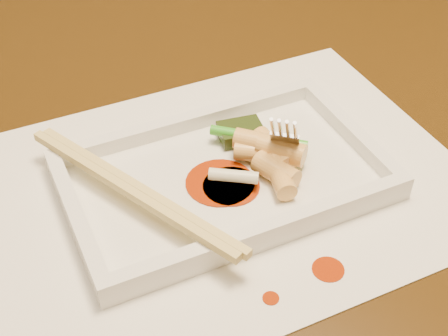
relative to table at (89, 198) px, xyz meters
name	(u,v)px	position (x,y,z in m)	size (l,w,h in m)	color
table	(89,198)	(0.00, 0.00, 0.00)	(1.40, 0.90, 0.75)	black
placemat	(224,185)	(0.09, -0.14, 0.10)	(0.40, 0.30, 0.00)	white
sauce_splatter_a	(328,269)	(0.12, -0.26, 0.10)	(0.02, 0.02, 0.00)	#9E2904
sauce_splatter_b	(271,298)	(0.07, -0.26, 0.10)	(0.01, 0.01, 0.00)	#9E2904
plate_base	(224,181)	(0.09, -0.14, 0.11)	(0.26, 0.16, 0.01)	white
plate_rim_far	(189,121)	(0.09, -0.07, 0.12)	(0.26, 0.01, 0.01)	white
plate_rim_near	(266,231)	(0.09, -0.21, 0.12)	(0.26, 0.01, 0.01)	white
plate_rim_left	(76,217)	(-0.03, -0.14, 0.12)	(0.01, 0.14, 0.01)	white
plate_rim_right	(351,131)	(0.22, -0.14, 0.12)	(0.01, 0.14, 0.01)	white
veg_piece	(241,132)	(0.13, -0.10, 0.12)	(0.04, 0.03, 0.01)	black
scallion_white	(234,176)	(0.09, -0.15, 0.12)	(0.01, 0.01, 0.04)	#EAEACC
scallion_green	(258,138)	(0.13, -0.12, 0.12)	(0.01, 0.01, 0.09)	#2A9718
chopstick_a	(128,191)	(0.01, -0.14, 0.13)	(0.01, 0.22, 0.01)	#DAC16D
chopstick_b	(137,188)	(0.02, -0.14, 0.13)	(0.01, 0.22, 0.01)	#DAC16D
fork	(293,71)	(0.16, -0.12, 0.18)	(0.09, 0.10, 0.14)	silver
sauce_blob_0	(231,186)	(0.09, -0.15, 0.11)	(0.05, 0.05, 0.00)	#9E2904
sauce_blob_1	(220,182)	(0.09, -0.15, 0.11)	(0.06, 0.06, 0.00)	#9E2904
rice_cake_0	(276,171)	(0.13, -0.16, 0.12)	(0.02, 0.02, 0.04)	#F7CF73
rice_cake_1	(280,176)	(0.13, -0.17, 0.12)	(0.02, 0.02, 0.04)	#F7CF73
rice_cake_2	(263,143)	(0.13, -0.13, 0.13)	(0.02, 0.02, 0.05)	#F7CF73
rice_cake_3	(263,153)	(0.13, -0.14, 0.12)	(0.02, 0.02, 0.05)	#F7CF73
rice_cake_4	(273,150)	(0.14, -0.14, 0.12)	(0.02, 0.02, 0.05)	#F7CF73
rice_cake_5	(281,150)	(0.14, -0.15, 0.13)	(0.02, 0.02, 0.04)	#F7CF73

